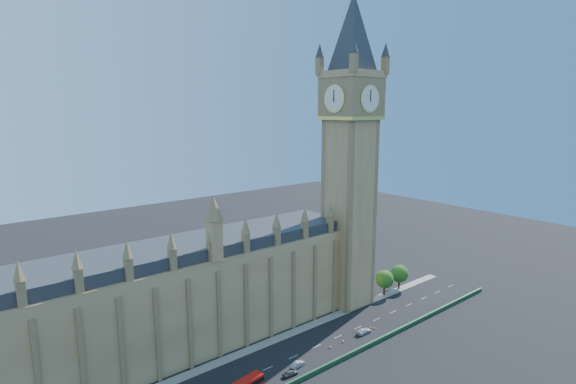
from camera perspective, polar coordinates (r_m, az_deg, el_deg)
ground at (r=117.54m, az=-0.91°, el=-20.82°), size 400.00×400.00×0.00m
palace_westminster at (r=117.35m, az=-17.90°, el=-13.77°), size 120.00×20.00×28.00m
elizabeth_tower at (r=136.80m, az=7.95°, el=7.65°), size 20.59×20.59×105.00m
bridge_parapet at (r=111.38m, az=2.20°, el=-22.41°), size 160.00×0.60×1.20m
kerb_north at (r=124.07m, az=-3.80°, el=-18.99°), size 160.00×3.00×0.16m
tree_east_near at (r=155.20m, az=12.20°, el=-10.69°), size 6.00×6.00×8.50m
tree_east_far at (r=161.20m, az=14.00°, el=-9.96°), size 6.00×6.00×8.50m
car_grey at (r=112.50m, az=0.29°, el=-22.00°), size 3.93×1.77×1.31m
car_silver at (r=115.65m, az=1.24°, el=-21.01°), size 4.10×1.78×1.31m
car_white at (r=131.46m, az=9.61°, el=-17.02°), size 4.83×2.03×1.39m
cone_a at (r=134.25m, az=10.91°, el=-16.62°), size 0.50×0.50×0.68m
cone_b at (r=134.55m, az=10.48°, el=-16.55°), size 0.47×0.47×0.62m
cone_c at (r=123.50m, az=5.39°, el=-19.01°), size 0.53×0.53×0.73m
cone_d at (r=126.41m, az=7.00°, el=-18.29°), size 0.66×0.66×0.80m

